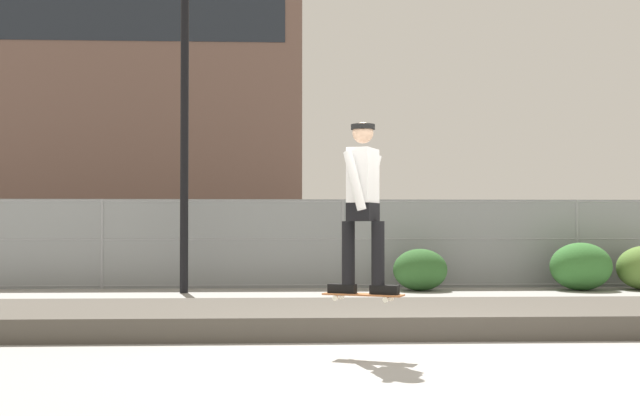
% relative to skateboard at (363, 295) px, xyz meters
% --- Properties ---
extents(ground_plane, '(120.00, 120.00, 0.00)m').
position_rel_skateboard_xyz_m(ground_plane, '(0.46, -0.17, -0.61)').
color(ground_plane, gray).
extents(gravel_berm, '(14.31, 2.55, 0.28)m').
position_rel_skateboard_xyz_m(gravel_berm, '(0.46, 2.29, -0.48)').
color(gravel_berm, '#4C473F').
rests_on(gravel_berm, ground_plane).
extents(skateboard, '(0.81, 0.51, 0.07)m').
position_rel_skateboard_xyz_m(skateboard, '(0.00, 0.00, 0.00)').
color(skateboard, '#9E5B33').
extents(skater, '(0.70, 0.62, 1.70)m').
position_rel_skateboard_xyz_m(skater, '(-0.00, 0.00, 0.97)').
color(skater, black).
rests_on(skater, skateboard).
extents(chain_fence, '(19.96, 0.06, 1.85)m').
position_rel_skateboard_xyz_m(chain_fence, '(0.46, 8.92, 0.32)').
color(chain_fence, gray).
rests_on(chain_fence, ground_plane).
extents(street_lamp, '(0.44, 0.44, 7.75)m').
position_rel_skateboard_xyz_m(street_lamp, '(-2.70, 7.80, 4.12)').
color(street_lamp, black).
rests_on(street_lamp, ground_plane).
extents(parked_car_near, '(4.46, 2.07, 1.66)m').
position_rel_skateboard_xyz_m(parked_car_near, '(-1.99, 11.46, 0.22)').
color(parked_car_near, '#474C54').
rests_on(parked_car_near, ground_plane).
extents(library_building, '(22.74, 10.39, 19.81)m').
position_rel_skateboard_xyz_m(library_building, '(-11.15, 40.05, 9.29)').
color(library_building, brown).
rests_on(library_building, ground_plane).
extents(shrub_left, '(1.08, 0.89, 0.84)m').
position_rel_skateboard_xyz_m(shrub_left, '(1.95, 8.09, -0.20)').
color(shrub_left, '#2D5B28').
rests_on(shrub_left, ground_plane).
extents(shrub_center, '(1.24, 1.02, 0.96)m').
position_rel_skateboard_xyz_m(shrub_center, '(5.19, 8.05, -0.14)').
color(shrub_center, '#336B2D').
rests_on(shrub_center, ground_plane).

